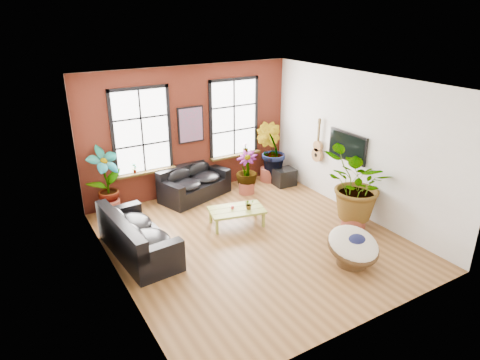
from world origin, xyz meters
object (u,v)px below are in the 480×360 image
object	(u,v)px
coffee_table	(237,211)
sofa_back	(193,183)
sofa_left	(136,237)
papasan_chair	(353,246)

from	to	relation	value
coffee_table	sofa_back	bearing A→B (deg)	107.94
sofa_left	papasan_chair	bearing A→B (deg)	-130.15
sofa_left	coffee_table	world-z (taller)	sofa_left
coffee_table	papasan_chair	xyz separation A→B (m)	(1.16, -2.67, 0.04)
papasan_chair	sofa_left	bearing A→B (deg)	146.36
sofa_back	sofa_left	world-z (taller)	sofa_left
sofa_left	papasan_chair	world-z (taller)	sofa_left
sofa_back	coffee_table	size ratio (longest dim) A/B	1.49
sofa_left	coffee_table	distance (m)	2.49
sofa_back	sofa_left	xyz separation A→B (m)	(-2.31, -2.11, 0.01)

